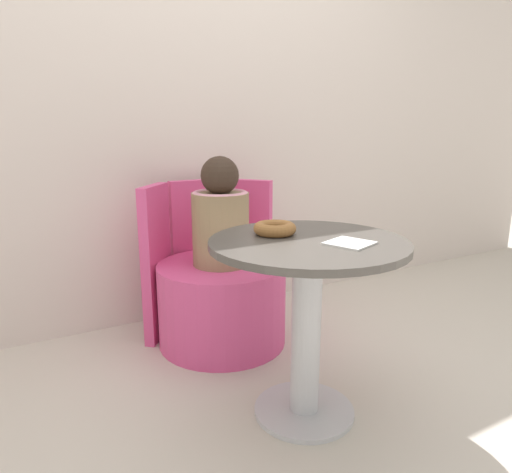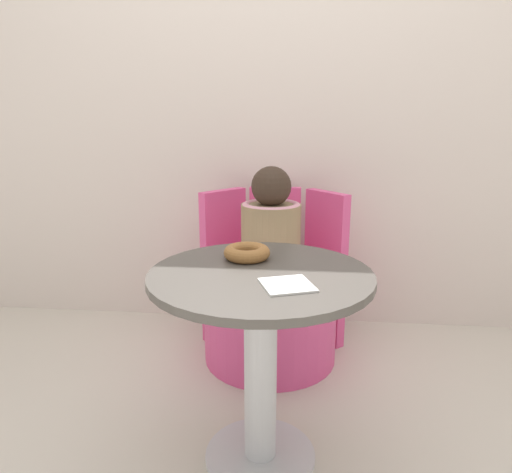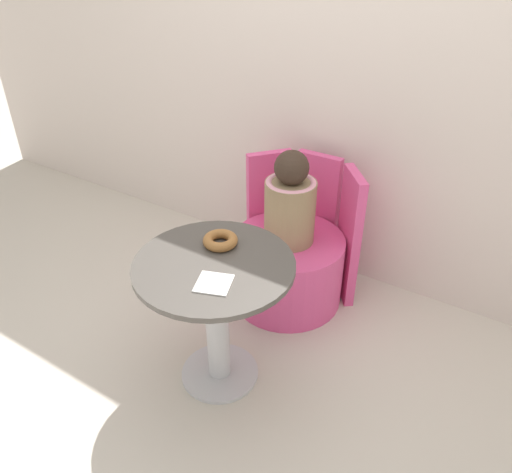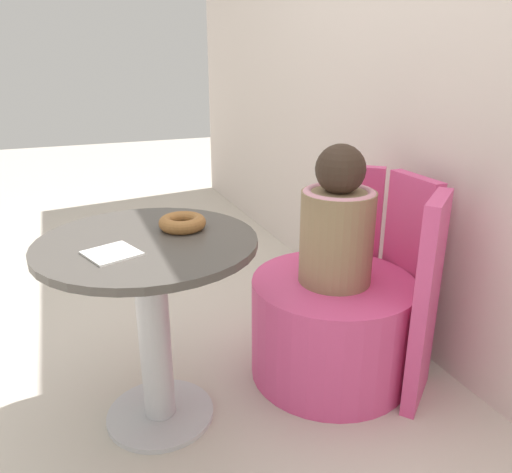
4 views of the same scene
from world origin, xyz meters
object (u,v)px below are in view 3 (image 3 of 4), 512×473
Objects in this scene: donut at (220,240)px; child_figure at (291,203)px; round_table at (216,299)px; tub_chair at (288,269)px.

child_figure is at bearing 85.19° from donut.
round_table is 0.73m from tub_chair.
donut reaches higher than round_table.
tub_chair is at bearing 90.83° from round_table.
round_table is 0.70m from child_figure.
child_figure reaches higher than tub_chair.
donut is (-0.05, -0.55, 0.48)m from tub_chair.
child_figure reaches higher than donut.
child_figure is at bearing 180.00° from tub_chair.
round_table is 1.10× the size of tub_chair.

